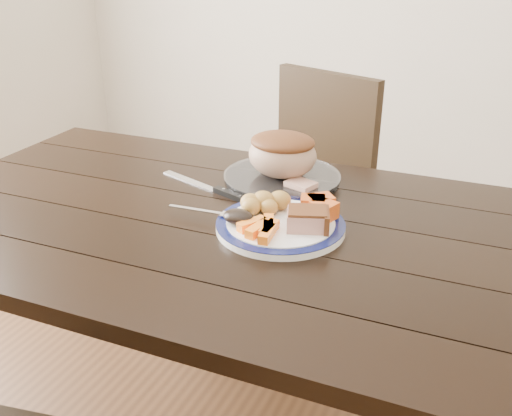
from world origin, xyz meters
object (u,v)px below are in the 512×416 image
at_px(serving_platter, 282,179).
at_px(chair_far, 305,190).
at_px(roast_joint, 282,155).
at_px(dining_table, 229,253).
at_px(pork_slice, 307,220).
at_px(carving_knife, 221,191).
at_px(dinner_plate, 280,226).
at_px(fork, 209,213).

bearing_deg(serving_platter, chair_far, 102.38).
bearing_deg(roast_joint, dining_table, -96.30).
height_order(pork_slice, carving_knife, pork_slice).
distance_m(dinner_plate, fork, 0.17).
bearing_deg(chair_far, fork, 111.37).
bearing_deg(fork, pork_slice, -0.21).
relative_size(dining_table, pork_slice, 18.84).
relative_size(dinner_plate, roast_joint, 1.58).
xyz_separation_m(dining_table, pork_slice, (0.20, -0.01, 0.13)).
relative_size(dining_table, chair_far, 1.76).
bearing_deg(serving_platter, fork, -102.48).
bearing_deg(dinner_plate, chair_far, 105.83).
bearing_deg(dinner_plate, fork, -171.04).
height_order(dining_table, serving_platter, serving_platter).
height_order(fork, carving_knife, fork).
height_order(dinner_plate, roast_joint, roast_joint).
relative_size(chair_far, pork_slice, 10.70).
bearing_deg(dining_table, chair_far, 95.95).
height_order(chair_far, dinner_plate, chair_far).
relative_size(serving_platter, fork, 1.71).
distance_m(dinner_plate, carving_knife, 0.25).
height_order(serving_platter, roast_joint, roast_joint).
xyz_separation_m(serving_platter, fork, (-0.06, -0.28, 0.01)).
bearing_deg(dinner_plate, serving_platter, 111.90).
xyz_separation_m(chair_far, fork, (0.04, -0.76, 0.25)).
bearing_deg(carving_knife, chair_far, 107.06).
relative_size(serving_platter, carving_knife, 0.98).
bearing_deg(carving_knife, dining_table, -37.28).
bearing_deg(pork_slice, dining_table, 177.86).
relative_size(chair_far, carving_knife, 2.99).
height_order(dining_table, roast_joint, roast_joint).
distance_m(serving_platter, carving_knife, 0.18).
bearing_deg(serving_platter, carving_knife, -129.46).
bearing_deg(dining_table, dinner_plate, -0.86).
bearing_deg(pork_slice, carving_knife, 155.58).
bearing_deg(carving_knife, roast_joint, 68.29).
height_order(dinner_plate, serving_platter, serving_platter).
height_order(serving_platter, fork, fork).
height_order(roast_joint, carving_knife, roast_joint).
height_order(pork_slice, roast_joint, roast_joint).
bearing_deg(pork_slice, serving_platter, 122.55).
bearing_deg(dinner_plate, dining_table, 179.14).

